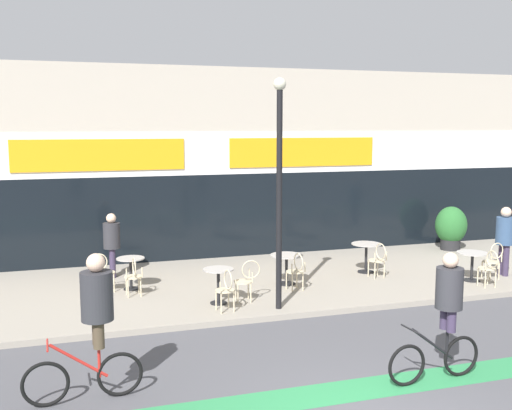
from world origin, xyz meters
TOP-DOWN VIEW (x-y plane):
  - sidewalk_slab at (0.00, 7.25)m, footprint 40.00×5.50m
  - storefront_facade at (0.00, 11.96)m, footprint 40.00×4.06m
  - bike_lane_stripe at (0.00, 1.17)m, footprint 36.00×0.70m
  - bistro_table_0 at (-2.43, 7.32)m, footprint 0.65×0.65m
  - bistro_table_1 at (-0.76, 5.63)m, footprint 0.66×0.66m
  - bistro_table_2 at (1.17, 6.68)m, footprint 0.79×0.79m
  - bistro_table_3 at (3.54, 7.15)m, footprint 0.77×0.77m
  - bistro_table_4 at (5.62, 5.61)m, footprint 0.74×0.74m
  - cafe_chair_0_near at (-2.43, 6.70)m, footprint 0.42×0.58m
  - cafe_chair_0_side at (-3.06, 7.32)m, footprint 0.59×0.44m
  - cafe_chair_1_near at (-0.75, 5.00)m, footprint 0.45×0.60m
  - cafe_chair_1_side at (-0.14, 5.62)m, footprint 0.59×0.44m
  - cafe_chair_2_near at (1.18, 6.05)m, footprint 0.45×0.60m
  - cafe_chair_3_near at (3.55, 6.53)m, footprint 0.44×0.59m
  - cafe_chair_4_near at (5.62, 4.99)m, footprint 0.41×0.58m
  - cafe_chair_4_side at (6.24, 5.62)m, footprint 0.59×0.43m
  - planter_pot at (7.37, 8.95)m, footprint 0.94×0.94m
  - lamp_post at (0.35, 4.92)m, footprint 0.26×0.26m
  - cyclist_0 at (1.69, 1.11)m, footprint 1.66×0.50m
  - cyclist_1 at (-3.45, 2.00)m, footprint 1.68×0.50m
  - pedestrian_near_end at (6.74, 5.84)m, footprint 0.47×0.47m
  - pedestrian_far_end at (-2.76, 8.62)m, footprint 0.42×0.42m

SIDE VIEW (x-z plane):
  - bike_lane_stripe at x=0.00m, z-range 0.00..0.01m
  - sidewalk_slab at x=0.00m, z-range 0.00..0.12m
  - bistro_table_4 at x=5.62m, z-range 0.28..0.98m
  - cafe_chair_0_near at x=-2.43m, z-range 0.19..1.09m
  - cafe_chair_0_side at x=-3.06m, z-range 0.19..1.09m
  - cafe_chair_1_near at x=-0.75m, z-range 0.19..1.09m
  - cafe_chair_1_side at x=-0.14m, z-range 0.19..1.09m
  - cafe_chair_2_near at x=1.18m, z-range 0.19..1.09m
  - cafe_chair_3_near at x=3.55m, z-range 0.19..1.09m
  - cafe_chair_4_near at x=5.62m, z-range 0.19..1.09m
  - cafe_chair_4_side at x=6.24m, z-range 0.19..1.09m
  - bistro_table_2 at x=1.17m, z-range 0.28..1.00m
  - bistro_table_0 at x=-2.43m, z-range 0.27..1.02m
  - bistro_table_1 at x=-0.76m, z-range 0.28..1.04m
  - bistro_table_3 at x=3.54m, z-range 0.29..1.05m
  - planter_pot at x=7.37m, z-range 0.15..1.48m
  - pedestrian_far_end at x=-2.76m, z-range 0.27..1.89m
  - cyclist_0 at x=1.69m, z-range 0.16..2.15m
  - pedestrian_near_end at x=6.74m, z-range 0.28..2.03m
  - cyclist_1 at x=-3.45m, z-range 0.20..2.33m
  - storefront_facade at x=0.00m, z-range -0.01..5.52m
  - lamp_post at x=0.35m, z-range 0.51..5.24m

